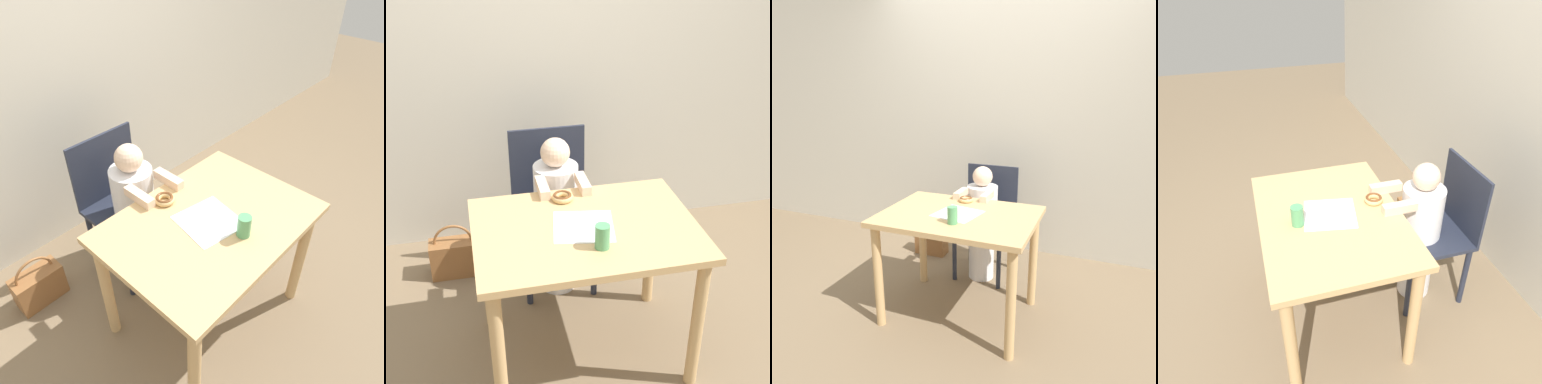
{
  "view_description": "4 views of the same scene",
  "coord_description": "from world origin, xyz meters",
  "views": [
    {
      "loc": [
        -1.04,
        -0.84,
        2.0
      ],
      "look_at": [
        -0.01,
        0.11,
        0.88
      ],
      "focal_mm": 35.0,
      "sensor_mm": 36.0,
      "label": 1
    },
    {
      "loc": [
        -0.49,
        -1.99,
        2.05
      ],
      "look_at": [
        -0.01,
        0.11,
        0.88
      ],
      "focal_mm": 50.0,
      "sensor_mm": 36.0,
      "label": 2
    },
    {
      "loc": [
        0.9,
        -2.15,
        1.6
      ],
      "look_at": [
        -0.01,
        0.11,
        0.88
      ],
      "focal_mm": 35.0,
      "sensor_mm": 36.0,
      "label": 3
    },
    {
      "loc": [
        1.55,
        -0.36,
        1.94
      ],
      "look_at": [
        -0.01,
        0.11,
        0.88
      ],
      "focal_mm": 35.0,
      "sensor_mm": 36.0,
      "label": 4
    }
  ],
  "objects": [
    {
      "name": "ground_plane",
      "position": [
        0.0,
        0.0,
        0.0
      ],
      "size": [
        12.0,
        12.0,
        0.0
      ],
      "primitive_type": "plane",
      "color": "#7A664C"
    },
    {
      "name": "wall_back",
      "position": [
        0.0,
        1.25,
        1.25
      ],
      "size": [
        8.0,
        0.05,
        2.5
      ],
      "color": "beige",
      "rests_on": "ground_plane"
    },
    {
      "name": "dining_table",
      "position": [
        0.0,
        0.0,
        0.63
      ],
      "size": [
        1.02,
        0.75,
        0.76
      ],
      "color": "tan",
      "rests_on": "ground_plane"
    },
    {
      "name": "chair",
      "position": [
        -0.03,
        0.69,
        0.49
      ],
      "size": [
        0.45,
        0.44,
        0.91
      ],
      "color": "#232838",
      "rests_on": "ground_plane"
    },
    {
      "name": "child_figure",
      "position": [
        -0.03,
        0.56,
        0.48
      ],
      "size": [
        0.26,
        0.42,
        0.96
      ],
      "color": "white",
      "rests_on": "ground_plane"
    },
    {
      "name": "donut",
      "position": [
        -0.05,
        0.26,
        0.78
      ],
      "size": [
        0.11,
        0.11,
        0.03
      ],
      "color": "#DBB270",
      "rests_on": "dining_table"
    },
    {
      "name": "napkin",
      "position": [
        -0.01,
        -0.0,
        0.76
      ],
      "size": [
        0.32,
        0.32,
        0.0
      ],
      "color": "white",
      "rests_on": "dining_table"
    },
    {
      "name": "handbag",
      "position": [
        -0.63,
        0.81,
        0.13
      ],
      "size": [
        0.29,
        0.14,
        0.35
      ],
      "color": "brown",
      "rests_on": "ground_plane"
    },
    {
      "name": "cup",
      "position": [
        0.03,
        -0.18,
        0.81
      ],
      "size": [
        0.06,
        0.06,
        0.11
      ],
      "color": "#519E66",
      "rests_on": "dining_table"
    }
  ]
}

